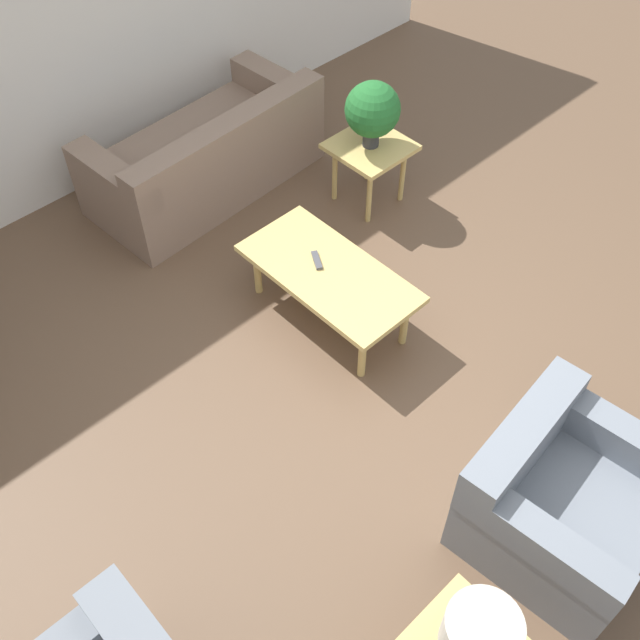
{
  "coord_description": "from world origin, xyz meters",
  "views": [
    {
      "loc": [
        -1.71,
        2.14,
        3.82
      ],
      "look_at": [
        0.33,
        0.2,
        0.55
      ],
      "focal_mm": 42.0,
      "sensor_mm": 36.0,
      "label": 1
    }
  ],
  "objects_px": {
    "sofa": "(208,157)",
    "potted_plant": "(373,110)",
    "side_table_plant": "(370,153)",
    "table_lamp": "(479,637)",
    "armchair": "(559,501)",
    "coffee_table": "(329,276)"
  },
  "relations": [
    {
      "from": "armchair",
      "to": "side_table_plant",
      "type": "height_order",
      "value": "armchair"
    },
    {
      "from": "coffee_table",
      "to": "table_lamp",
      "type": "height_order",
      "value": "table_lamp"
    },
    {
      "from": "coffee_table",
      "to": "table_lamp",
      "type": "bearing_deg",
      "value": 149.8
    },
    {
      "from": "coffee_table",
      "to": "table_lamp",
      "type": "xyz_separation_m",
      "value": [
        -2.11,
        1.23,
        0.44
      ]
    },
    {
      "from": "coffee_table",
      "to": "side_table_plant",
      "type": "height_order",
      "value": "side_table_plant"
    },
    {
      "from": "sofa",
      "to": "potted_plant",
      "type": "bearing_deg",
      "value": 126.21
    },
    {
      "from": "armchair",
      "to": "sofa",
      "type": "bearing_deg",
      "value": 76.57
    },
    {
      "from": "potted_plant",
      "to": "table_lamp",
      "type": "relative_size",
      "value": 1.09
    },
    {
      "from": "potted_plant",
      "to": "table_lamp",
      "type": "distance_m",
      "value": 3.6
    },
    {
      "from": "potted_plant",
      "to": "armchair",
      "type": "bearing_deg",
      "value": 153.89
    },
    {
      "from": "coffee_table",
      "to": "potted_plant",
      "type": "relative_size",
      "value": 2.39
    },
    {
      "from": "coffee_table",
      "to": "potted_plant",
      "type": "bearing_deg",
      "value": -57.93
    },
    {
      "from": "potted_plant",
      "to": "side_table_plant",
      "type": "bearing_deg",
      "value": 0.0
    },
    {
      "from": "coffee_table",
      "to": "table_lamp",
      "type": "distance_m",
      "value": 2.48
    },
    {
      "from": "armchair",
      "to": "side_table_plant",
      "type": "relative_size",
      "value": 1.85
    },
    {
      "from": "sofa",
      "to": "potted_plant",
      "type": "relative_size",
      "value": 3.71
    },
    {
      "from": "sofa",
      "to": "potted_plant",
      "type": "xyz_separation_m",
      "value": [
        -0.96,
        -0.79,
        0.51
      ]
    },
    {
      "from": "coffee_table",
      "to": "table_lamp",
      "type": "relative_size",
      "value": 2.6
    },
    {
      "from": "armchair",
      "to": "coffee_table",
      "type": "relative_size",
      "value": 0.84
    },
    {
      "from": "side_table_plant",
      "to": "table_lamp",
      "type": "bearing_deg",
      "value": 140.43
    },
    {
      "from": "armchair",
      "to": "potted_plant",
      "type": "relative_size",
      "value": 2.0
    },
    {
      "from": "sofa",
      "to": "side_table_plant",
      "type": "height_order",
      "value": "sofa"
    }
  ]
}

